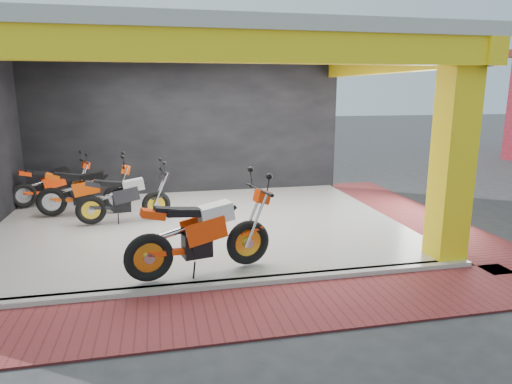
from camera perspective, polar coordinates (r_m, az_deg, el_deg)
ground at (r=7.58m, az=-5.62°, el=-8.77°), size 80.00×80.00×0.00m
showroom_floor at (r=9.45m, az=-7.07°, el=-4.13°), size 8.00×6.00×0.10m
showroom_ceiling at (r=9.09m, az=-7.70°, el=17.84°), size 8.40×6.40×0.20m
back_wall at (r=12.18m, az=-8.66°, el=7.74°), size 8.20×0.20×3.50m
corner_column at (r=7.79m, az=23.42°, el=4.16°), size 0.50×0.50×3.50m
header_beam_front at (r=6.09m, az=-5.16°, el=17.69°), size 8.40×0.30×0.40m
header_beam_right at (r=10.22m, az=16.19°, el=15.19°), size 0.30×6.40×0.40m
floor_kerb at (r=6.62m, az=-4.57°, el=-11.54°), size 8.00×0.20×0.10m
paver_front at (r=5.94m, az=-3.51°, el=-14.87°), size 9.00×1.40×0.03m
paver_right at (r=10.95m, az=18.83°, el=-2.57°), size 1.40×7.00×0.03m
moto_hero at (r=6.92m, az=-1.02°, el=-3.68°), size 2.47×1.36×1.43m
moto_row_a at (r=9.68m, az=-12.43°, el=0.09°), size 2.06×0.98×1.21m
moto_row_b at (r=10.42m, az=-17.02°, el=0.88°), size 2.12×0.88×1.27m
moto_row_d at (r=11.85m, az=-21.29°, el=1.66°), size 2.02×1.38×1.16m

